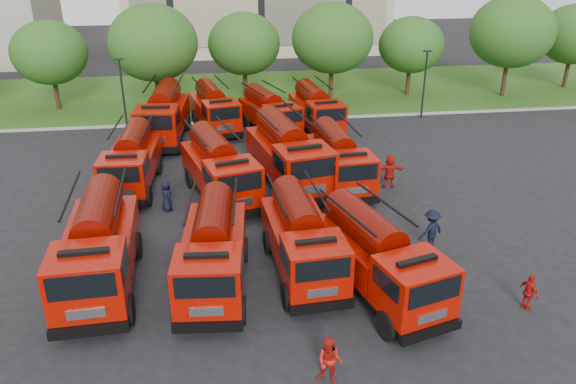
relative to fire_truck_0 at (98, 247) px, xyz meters
name	(u,v)px	position (x,y,z in m)	size (l,w,h in m)	color
ground	(302,236)	(8.53, 2.81, -1.73)	(140.00, 140.00, 0.00)	black
lawn	(256,93)	(8.53, 28.81, -1.67)	(70.00, 16.00, 0.12)	#204512
curb	(265,120)	(8.53, 20.71, -1.66)	(70.00, 0.30, 0.14)	gray
tree_1	(49,53)	(-7.47, 25.81, 2.82)	(5.71, 5.71, 6.98)	#382314
tree_2	(153,43)	(0.53, 24.31, 3.62)	(6.72, 6.72, 8.22)	#382314
tree_3	(244,44)	(7.53, 26.81, 2.95)	(5.88, 5.88, 7.19)	#382314
tree_4	(332,38)	(14.53, 25.31, 3.49)	(6.55, 6.55, 8.01)	#382314
tree_5	(411,45)	(21.53, 26.31, 2.61)	(5.46, 5.46, 6.68)	#382314
tree_6	(512,32)	(29.53, 24.81, 3.75)	(6.89, 6.89, 8.42)	#382314
tree_7	(574,34)	(36.53, 26.81, 3.08)	(6.05, 6.05, 7.39)	#382314
lamp_post_0	(123,90)	(-1.47, 20.01, 1.16)	(0.60, 0.25, 5.11)	black
lamp_post_1	(425,80)	(20.53, 20.01, 1.16)	(0.60, 0.25, 5.11)	black
fire_truck_0	(98,247)	(0.00, 0.00, 0.00)	(3.04, 7.68, 3.45)	black
fire_truck_1	(213,250)	(4.43, -0.60, -0.14)	(3.02, 7.15, 3.17)	black
fire_truck_2	(302,238)	(8.03, -0.07, -0.18)	(2.86, 6.95, 3.10)	black
fire_truck_3	(378,257)	(10.67, -2.01, -0.13)	(4.23, 7.37, 3.18)	black
fire_truck_4	(132,161)	(0.18, 9.64, -0.16)	(2.82, 6.99, 3.13)	black
fire_truck_5	(219,168)	(4.89, 7.68, -0.07)	(4.27, 7.67, 3.31)	black
fire_truck_6	(288,154)	(8.67, 8.82, 0.09)	(4.21, 8.33, 3.62)	black
fire_truck_7	(339,159)	(11.43, 8.34, -0.17)	(2.87, 6.97, 3.11)	black
fire_truck_8	(164,115)	(1.42, 17.43, 0.04)	(3.36, 7.94, 3.52)	black
fire_truck_9	(214,108)	(4.81, 19.26, -0.18)	(3.67, 7.11, 3.09)	black
fire_truck_10	(269,113)	(8.61, 17.95, -0.25)	(4.14, 6.83, 2.95)	black
fire_truck_11	(316,109)	(11.93, 18.03, -0.18)	(3.14, 7.03, 3.10)	black
firefighter_0	(437,321)	(12.40, -4.06, -1.73)	(0.70, 0.51, 1.91)	#B0140D
firefighter_1	(329,382)	(7.88, -6.55, -1.73)	(0.81, 0.44, 1.67)	#B0140D
firefighter_2	(526,309)	(15.99, -3.81, -1.73)	(0.87, 0.49, 1.48)	#B0140D
firefighter_3	(429,249)	(13.97, 0.90, -1.73)	(1.25, 0.64, 1.93)	black
firefighter_4	(168,210)	(2.16, 6.43, -1.73)	(0.79, 0.52, 1.62)	black
firefighter_5	(388,187)	(14.18, 7.71, -1.73)	(1.77, 0.76, 1.91)	#B0140D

